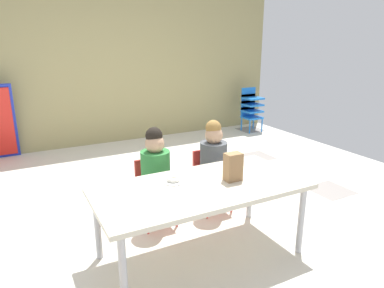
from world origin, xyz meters
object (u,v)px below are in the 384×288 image
(kid_chair_blue_stack, at_px, (251,107))
(donut_powdered_on_plate, at_px, (173,179))
(craft_table, at_px, (201,192))
(paper_plate_near_edge, at_px, (173,181))
(seated_child_near_camera, at_px, (155,168))
(paper_bag_brown, at_px, (233,167))
(seated_child_middle_seat, at_px, (213,158))

(kid_chair_blue_stack, relative_size, donut_powdered_on_plate, 7.48)
(craft_table, relative_size, paper_plate_near_edge, 8.89)
(seated_child_near_camera, height_order, kid_chair_blue_stack, seated_child_near_camera)
(seated_child_near_camera, height_order, paper_bag_brown, seated_child_near_camera)
(seated_child_middle_seat, bearing_deg, paper_plate_near_edge, -143.87)
(donut_powdered_on_plate, bearing_deg, seated_child_near_camera, 85.69)
(paper_bag_brown, relative_size, paper_plate_near_edge, 1.22)
(craft_table, height_order, paper_bag_brown, paper_bag_brown)
(seated_child_near_camera, bearing_deg, kid_chair_blue_stack, 40.05)
(craft_table, height_order, seated_child_middle_seat, seated_child_middle_seat)
(kid_chair_blue_stack, bearing_deg, donut_powdered_on_plate, -135.32)
(seated_child_near_camera, bearing_deg, seated_child_middle_seat, 0.00)
(kid_chair_blue_stack, height_order, donut_powdered_on_plate, kid_chair_blue_stack)
(seated_child_middle_seat, height_order, kid_chair_blue_stack, seated_child_middle_seat)
(kid_chair_blue_stack, height_order, paper_plate_near_edge, kid_chair_blue_stack)
(paper_bag_brown, bearing_deg, kid_chair_blue_stack, 50.86)
(craft_table, xyz_separation_m, paper_plate_near_edge, (-0.16, 0.16, 0.06))
(seated_child_near_camera, relative_size, seated_child_middle_seat, 1.00)
(seated_child_near_camera, bearing_deg, paper_bag_brown, -59.22)
(seated_child_near_camera, distance_m, seated_child_middle_seat, 0.60)
(seated_child_near_camera, distance_m, paper_plate_near_edge, 0.47)
(seated_child_near_camera, relative_size, paper_bag_brown, 4.17)
(paper_bag_brown, xyz_separation_m, donut_powdered_on_plate, (-0.42, 0.19, -0.09))
(donut_powdered_on_plate, bearing_deg, kid_chair_blue_stack, 44.68)
(craft_table, bearing_deg, donut_powdered_on_plate, 134.53)
(seated_child_near_camera, height_order, paper_plate_near_edge, seated_child_near_camera)
(craft_table, bearing_deg, kid_chair_blue_stack, 47.75)
(seated_child_near_camera, height_order, seated_child_middle_seat, same)
(kid_chair_blue_stack, bearing_deg, paper_plate_near_edge, -135.32)
(seated_child_middle_seat, relative_size, paper_plate_near_edge, 5.10)
(seated_child_middle_seat, height_order, donut_powdered_on_plate, seated_child_middle_seat)
(craft_table, xyz_separation_m, seated_child_middle_seat, (0.48, 0.62, 0.01))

